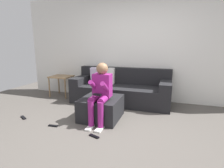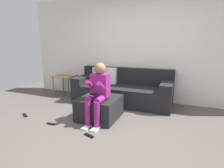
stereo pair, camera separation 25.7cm
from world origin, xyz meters
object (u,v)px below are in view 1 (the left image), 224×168
remote_by_storage_bin (53,126)px  remote_under_side_table (23,118)px  ottoman (101,108)px  person_seated (101,90)px  couch_sectional (120,90)px  remote_near_ottoman (94,136)px  side_table (61,79)px

remote_by_storage_bin → remote_under_side_table: size_ratio=0.87×
ottoman → person_seated: person_seated is taller
couch_sectional → person_seated: bearing=-90.8°
couch_sectional → person_seated: (-0.02, -1.28, 0.31)m
remote_near_ottoman → remote_by_storage_bin: (-0.84, 0.11, 0.00)m
ottoman → remote_under_side_table: ottoman is taller
person_seated → couch_sectional: bearing=89.2°
side_table → remote_near_ottoman: bearing=-45.9°
remote_near_ottoman → remote_by_storage_bin: 0.85m
remote_under_side_table → ottoman: bearing=48.2°
person_seated → remote_by_storage_bin: bearing=-150.6°
remote_near_ottoman → side_table: bearing=152.4°
remote_near_ottoman → ottoman: bearing=121.0°
remote_near_ottoman → remote_under_side_table: size_ratio=0.93×
couch_sectional → side_table: 1.73m
remote_near_ottoman → remote_under_side_table: same height
side_table → remote_under_side_table: bearing=-83.7°
ottoman → remote_by_storage_bin: 0.93m
ottoman → side_table: (-1.63, 1.13, 0.27)m
ottoman → couch_sectional: bearing=85.5°
ottoman → side_table: 2.00m
side_table → remote_by_storage_bin: (0.96, -1.74, -0.47)m
ottoman → remote_near_ottoman: size_ratio=4.26×
remote_by_storage_bin → side_table: bearing=114.7°
remote_near_ottoman → remote_by_storage_bin: same height
ottoman → person_seated: 0.46m
couch_sectional → remote_under_side_table: (-1.54, -1.57, -0.31)m
ottoman → remote_near_ottoman: bearing=-77.3°
person_seated → ottoman: bearing=109.7°
couch_sectional → side_table: bearing=178.6°
couch_sectional → remote_by_storage_bin: bearing=-114.2°
person_seated → remote_under_side_table: bearing=-169.1°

